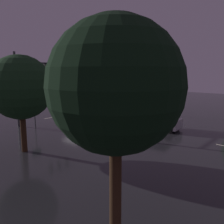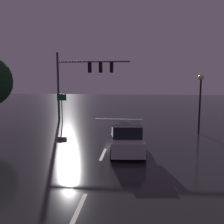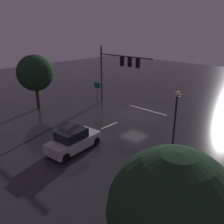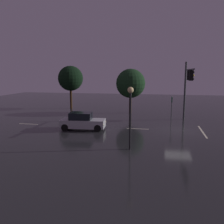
{
  "view_description": "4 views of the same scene",
  "coord_description": "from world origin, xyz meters",
  "px_view_note": "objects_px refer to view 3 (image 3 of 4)",
  "views": [
    {
      "loc": [
        17.05,
        19.63,
        5.1
      ],
      "look_at": [
        0.53,
        5.75,
        1.36
      ],
      "focal_mm": 38.07,
      "sensor_mm": 36.0,
      "label": 1
    },
    {
      "loc": [
        -1.9,
        23.65,
        4.38
      ],
      "look_at": [
        0.08,
        4.22,
        1.64
      ],
      "focal_mm": 40.01,
      "sensor_mm": 36.0,
      "label": 2
    },
    {
      "loc": [
        -14.64,
        19.29,
        8.93
      ],
      "look_at": [
        -0.62,
        4.31,
        1.6
      ],
      "focal_mm": 38.54,
      "sensor_mm": 36.0,
      "label": 3
    },
    {
      "loc": [
        -23.91,
        1.91,
        5.58
      ],
      "look_at": [
        0.32,
        6.69,
        1.58
      ],
      "focal_mm": 39.11,
      "sensor_mm": 36.0,
      "label": 4
    }
  ],
  "objects_px": {
    "traffic_signal_assembly": "(118,66)",
    "tree_left_near": "(173,212)",
    "route_sign": "(97,89)",
    "tree_right_near": "(35,73)",
    "street_lamp_left_kerb": "(176,109)",
    "car_approaching": "(73,140)"
  },
  "relations": [
    {
      "from": "street_lamp_left_kerb",
      "to": "tree_right_near",
      "type": "relative_size",
      "value": 0.75
    },
    {
      "from": "traffic_signal_assembly",
      "to": "tree_left_near",
      "type": "bearing_deg",
      "value": 135.98
    },
    {
      "from": "street_lamp_left_kerb",
      "to": "tree_left_near",
      "type": "height_order",
      "value": "tree_left_near"
    },
    {
      "from": "street_lamp_left_kerb",
      "to": "tree_left_near",
      "type": "xyz_separation_m",
      "value": [
        -5.45,
        10.14,
        0.68
      ]
    },
    {
      "from": "street_lamp_left_kerb",
      "to": "route_sign",
      "type": "height_order",
      "value": "street_lamp_left_kerb"
    },
    {
      "from": "street_lamp_left_kerb",
      "to": "route_sign",
      "type": "distance_m",
      "value": 12.54
    },
    {
      "from": "tree_left_near",
      "to": "tree_right_near",
      "type": "height_order",
      "value": "tree_right_near"
    },
    {
      "from": "street_lamp_left_kerb",
      "to": "tree_right_near",
      "type": "bearing_deg",
      "value": 6.85
    },
    {
      "from": "car_approaching",
      "to": "tree_left_near",
      "type": "distance_m",
      "value": 12.25
    },
    {
      "from": "traffic_signal_assembly",
      "to": "street_lamp_left_kerb",
      "type": "relative_size",
      "value": 1.6
    },
    {
      "from": "route_sign",
      "to": "tree_right_near",
      "type": "bearing_deg",
      "value": 52.19
    },
    {
      "from": "tree_right_near",
      "to": "traffic_signal_assembly",
      "type": "bearing_deg",
      "value": -131.06
    },
    {
      "from": "traffic_signal_assembly",
      "to": "tree_right_near",
      "type": "height_order",
      "value": "traffic_signal_assembly"
    },
    {
      "from": "car_approaching",
      "to": "route_sign",
      "type": "relative_size",
      "value": 1.6
    },
    {
      "from": "route_sign",
      "to": "street_lamp_left_kerb",
      "type": "bearing_deg",
      "value": 164.02
    },
    {
      "from": "street_lamp_left_kerb",
      "to": "tree_left_near",
      "type": "bearing_deg",
      "value": 118.24
    },
    {
      "from": "route_sign",
      "to": "tree_left_near",
      "type": "relative_size",
      "value": 0.48
    },
    {
      "from": "car_approaching",
      "to": "route_sign",
      "type": "bearing_deg",
      "value": -53.18
    },
    {
      "from": "traffic_signal_assembly",
      "to": "street_lamp_left_kerb",
      "type": "xyz_separation_m",
      "value": [
        -10.17,
        4.95,
        -1.45
      ]
    },
    {
      "from": "street_lamp_left_kerb",
      "to": "tree_left_near",
      "type": "distance_m",
      "value": 11.53
    },
    {
      "from": "traffic_signal_assembly",
      "to": "tree_left_near",
      "type": "height_order",
      "value": "traffic_signal_assembly"
    },
    {
      "from": "street_lamp_left_kerb",
      "to": "route_sign",
      "type": "xyz_separation_m",
      "value": [
        12.0,
        -3.44,
        -1.22
      ]
    }
  ]
}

